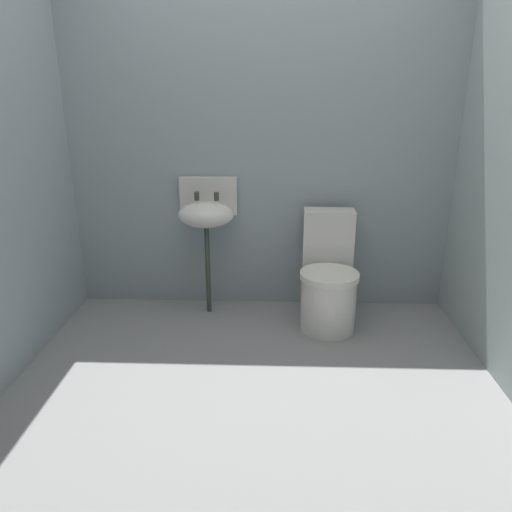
{
  "coord_description": "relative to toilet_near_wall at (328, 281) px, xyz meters",
  "views": [
    {
      "loc": [
        0.09,
        -2.28,
        1.6
      ],
      "look_at": [
        0.0,
        0.31,
        0.7
      ],
      "focal_mm": 34.08,
      "sensor_mm": 36.0,
      "label": 1
    }
  ],
  "objects": [
    {
      "name": "sink",
      "position": [
        -0.86,
        0.19,
        0.43
      ],
      "size": [
        0.42,
        0.35,
        0.99
      ],
      "color": "#374033",
      "rests_on": "ground"
    },
    {
      "name": "toilet_near_wall",
      "position": [
        0.0,
        0.0,
        0.0
      ],
      "size": [
        0.42,
        0.61,
        0.78
      ],
      "rotation": [
        0.0,
        0.0,
        3.1
      ],
      "color": "silver",
      "rests_on": "ground"
    },
    {
      "name": "ground_plane",
      "position": [
        -0.48,
        -0.88,
        -0.36
      ],
      "size": [
        3.17,
        2.85,
        0.08
      ],
      "primitive_type": "cube",
      "color": "gray"
    },
    {
      "name": "wall_back",
      "position": [
        -0.48,
        0.4,
        0.82
      ],
      "size": [
        3.17,
        0.1,
        2.28
      ],
      "primitive_type": "cube",
      "color": "#8D9B9E",
      "rests_on": "ground"
    }
  ]
}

